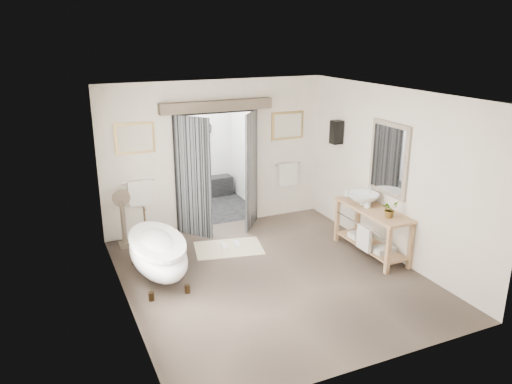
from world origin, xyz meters
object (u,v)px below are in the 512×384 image
(basin, at_px, (363,199))
(vanity, at_px, (371,228))
(clawfoot_tub, at_px, (158,252))
(rug, at_px, (229,248))

(basin, bearing_deg, vanity, -102.09)
(vanity, distance_m, basin, 0.52)
(clawfoot_tub, bearing_deg, rug, 22.54)
(rug, relative_size, basin, 2.11)
(rug, bearing_deg, basin, -24.23)
(vanity, distance_m, rug, 2.56)
(basin, bearing_deg, clawfoot_tub, 157.11)
(vanity, xyz_separation_m, basin, (-0.02, 0.27, 0.44))
(clawfoot_tub, distance_m, rug, 1.60)
(clawfoot_tub, height_order, rug, clawfoot_tub)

